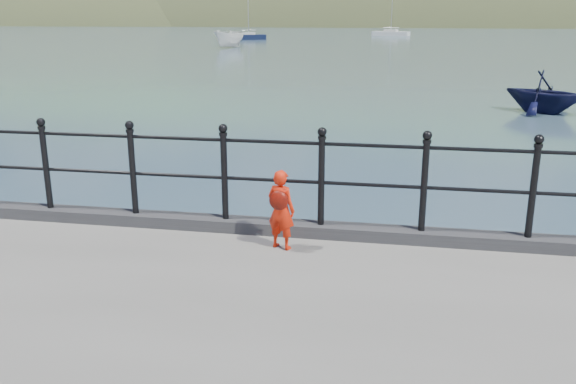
% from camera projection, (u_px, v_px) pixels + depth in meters
% --- Properties ---
extents(ground, '(600.00, 600.00, 0.00)m').
position_uv_depth(ground, '(276.00, 300.00, 7.99)').
color(ground, '#2D4251').
rests_on(ground, ground).
extents(kerb, '(60.00, 0.30, 0.15)m').
position_uv_depth(kerb, '(273.00, 227.00, 7.55)').
color(kerb, '#28282B').
rests_on(kerb, quay).
extents(railing, '(18.11, 0.11, 1.20)m').
position_uv_depth(railing, '(272.00, 168.00, 7.33)').
color(railing, black).
rests_on(railing, kerb).
extents(far_shore, '(830.00, 200.00, 156.00)m').
position_uv_depth(far_shore, '(499.00, 84.00, 233.47)').
color(far_shore, '#333A21').
rests_on(far_shore, ground).
extents(child, '(0.40, 0.35, 0.93)m').
position_uv_depth(child, '(281.00, 209.00, 6.93)').
color(child, red).
rests_on(child, quay).
extents(launch_white, '(3.21, 5.14, 1.86)m').
position_uv_depth(launch_white, '(229.00, 39.00, 65.15)').
color(launch_white, silver).
rests_on(launch_white, ground).
extents(launch_navy, '(3.93, 3.84, 1.57)m').
position_uv_depth(launch_navy, '(544.00, 92.00, 22.72)').
color(launch_navy, black).
rests_on(launch_navy, ground).
extents(sailboat_deep, '(6.24, 3.61, 8.87)m').
position_uv_depth(sailboat_deep, '(391.00, 34.00, 99.10)').
color(sailboat_deep, silver).
rests_on(sailboat_deep, ground).
extents(sailboat_left, '(4.81, 3.61, 6.89)m').
position_uv_depth(sailboat_left, '(249.00, 37.00, 84.87)').
color(sailboat_left, black).
rests_on(sailboat_left, ground).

